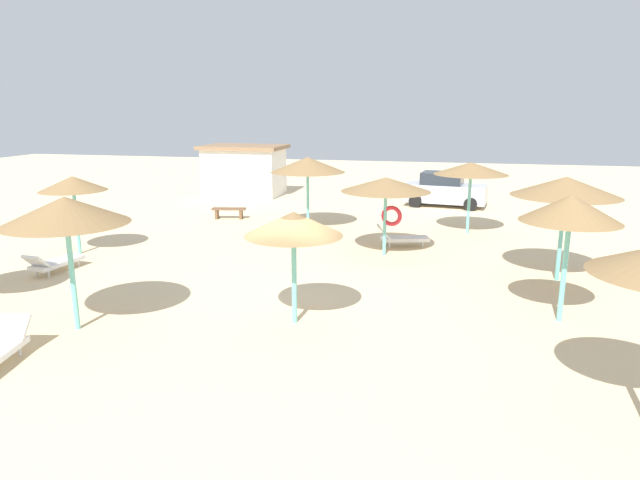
% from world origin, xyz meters
% --- Properties ---
extents(ground_plane, '(80.00, 80.00, 0.00)m').
position_xyz_m(ground_plane, '(0.00, 0.00, 0.00)').
color(ground_plane, beige).
extents(parasol_0, '(3.04, 3.04, 2.95)m').
position_xyz_m(parasol_0, '(-2.07, 9.82, 2.64)').
color(parasol_0, '#6BC6BC').
rests_on(parasol_0, ground).
extents(parasol_1, '(2.99, 2.99, 2.65)m').
position_xyz_m(parasol_1, '(1.50, 6.26, 2.39)').
color(parasol_1, '#6BC6BC').
rests_on(parasol_1, ground).
extents(parasol_2, '(2.22, 2.22, 2.67)m').
position_xyz_m(parasol_2, '(-8.75, 4.10, 2.41)').
color(parasol_2, '#6BC6BC').
rests_on(parasol_2, ground).
extents(parasol_3, '(2.70, 2.70, 3.04)m').
position_xyz_m(parasol_3, '(-4.56, -1.81, 2.73)').
color(parasol_3, '#6BC6BC').
rests_on(parasol_3, ground).
extents(parasol_5, '(2.88, 2.88, 2.83)m').
position_xyz_m(parasol_5, '(4.36, 10.32, 2.58)').
color(parasol_5, '#6BC6BC').
rests_on(parasol_5, ground).
extents(parasol_6, '(2.99, 2.99, 3.02)m').
position_xyz_m(parasol_6, '(6.73, 4.55, 2.73)').
color(parasol_6, '#6BC6BC').
rests_on(parasol_6, ground).
extents(parasol_7, '(2.23, 2.23, 3.00)m').
position_xyz_m(parasol_7, '(6.21, 1.15, 2.68)').
color(parasol_7, '#6BC6BC').
rests_on(parasol_7, ground).
extents(parasol_8, '(2.24, 2.24, 2.64)m').
position_xyz_m(parasol_8, '(0.16, -0.34, 2.35)').
color(parasol_8, '#6BC6BC').
rests_on(parasol_8, ground).
extents(lounger_0, '(1.05, 1.97, 0.76)m').
position_xyz_m(lounger_0, '(-1.50, 7.61, 0.32)').
color(lounger_0, white).
rests_on(lounger_0, ground).
extents(lounger_1, '(1.96, 1.16, 0.79)m').
position_xyz_m(lounger_1, '(1.96, 7.59, 0.32)').
color(lounger_1, white).
rests_on(lounger_1, ground).
extents(lounger_2, '(0.84, 1.94, 0.74)m').
position_xyz_m(lounger_2, '(-8.06, 1.94, 0.32)').
color(lounger_2, white).
rests_on(lounger_2, ground).
extents(bench_0, '(1.55, 0.68, 0.49)m').
position_xyz_m(bench_0, '(-6.05, 11.03, 0.35)').
color(bench_0, brown).
rests_on(bench_0, ground).
extents(parked_car, '(4.21, 2.45, 1.72)m').
position_xyz_m(parked_car, '(3.38, 16.58, 0.82)').
color(parked_car, silver).
rests_on(parked_car, ground).
extents(beach_cabana, '(4.55, 3.22, 2.82)m').
position_xyz_m(beach_cabana, '(-7.80, 17.80, 1.43)').
color(beach_cabana, white).
rests_on(beach_cabana, ground).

